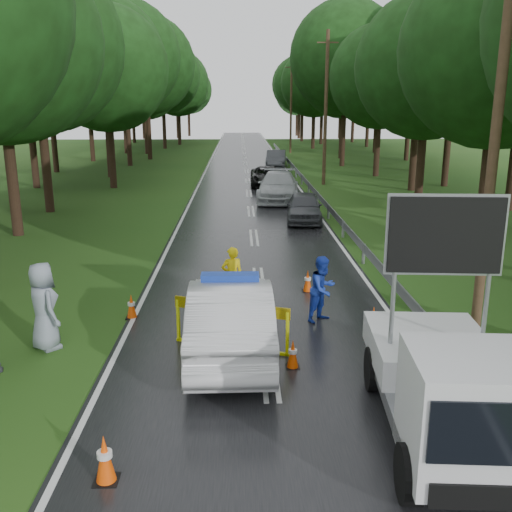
{
  "coord_description": "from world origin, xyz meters",
  "views": [
    {
      "loc": [
        -0.59,
        -10.95,
        5.38
      ],
      "look_at": [
        -0.14,
        4.28,
        1.3
      ],
      "focal_mm": 40.0,
      "sensor_mm": 36.0,
      "label": 1
    }
  ],
  "objects_px": {
    "work_truck": "(455,387)",
    "civilian": "(323,289)",
    "queue_car_third": "(267,176)",
    "queue_car_first": "(304,207)",
    "queue_car_second": "(278,187)",
    "officer": "(232,276)",
    "police_sedan": "(231,317)",
    "queue_car_fourth": "(276,159)",
    "barrier": "(231,314)"
  },
  "relations": [
    {
      "from": "officer",
      "to": "police_sedan",
      "type": "bearing_deg",
      "value": 76.87
    },
    {
      "from": "queue_car_third",
      "to": "barrier",
      "type": "bearing_deg",
      "value": -93.83
    },
    {
      "from": "civilian",
      "to": "queue_car_first",
      "type": "xyz_separation_m",
      "value": [
        0.95,
        12.73,
        -0.17
      ]
    },
    {
      "from": "work_truck",
      "to": "civilian",
      "type": "bearing_deg",
      "value": 107.57
    },
    {
      "from": "civilian",
      "to": "queue_car_fourth",
      "type": "distance_m",
      "value": 35.9
    },
    {
      "from": "civilian",
      "to": "queue_car_fourth",
      "type": "height_order",
      "value": "civilian"
    },
    {
      "from": "barrier",
      "to": "queue_car_third",
      "type": "relative_size",
      "value": 0.56
    },
    {
      "from": "queue_car_first",
      "to": "queue_car_fourth",
      "type": "distance_m",
      "value": 23.16
    },
    {
      "from": "police_sedan",
      "to": "officer",
      "type": "bearing_deg",
      "value": -90.96
    },
    {
      "from": "barrier",
      "to": "civilian",
      "type": "relative_size",
      "value": 1.51
    },
    {
      "from": "queue_car_third",
      "to": "queue_car_fourth",
      "type": "distance_m",
      "value": 11.24
    },
    {
      "from": "police_sedan",
      "to": "work_truck",
      "type": "height_order",
      "value": "work_truck"
    },
    {
      "from": "queue_car_second",
      "to": "work_truck",
      "type": "bearing_deg",
      "value": -81.35
    },
    {
      "from": "queue_car_third",
      "to": "queue_car_fourth",
      "type": "relative_size",
      "value": 1.02
    },
    {
      "from": "civilian",
      "to": "queue_car_second",
      "type": "height_order",
      "value": "civilian"
    },
    {
      "from": "barrier",
      "to": "civilian",
      "type": "height_order",
      "value": "civilian"
    },
    {
      "from": "queue_car_third",
      "to": "queue_car_first",
      "type": "bearing_deg",
      "value": -83.72
    },
    {
      "from": "queue_car_first",
      "to": "queue_car_second",
      "type": "distance_m",
      "value": 6.06
    },
    {
      "from": "police_sedan",
      "to": "queue_car_fourth",
      "type": "height_order",
      "value": "police_sedan"
    },
    {
      "from": "police_sedan",
      "to": "barrier",
      "type": "relative_size",
      "value": 1.98
    },
    {
      "from": "officer",
      "to": "civilian",
      "type": "distance_m",
      "value": 2.64
    },
    {
      "from": "barrier",
      "to": "queue_car_third",
      "type": "height_order",
      "value": "queue_car_third"
    },
    {
      "from": "civilian",
      "to": "queue_car_third",
      "type": "xyz_separation_m",
      "value": [
        -0.24,
        24.73,
        -0.21
      ]
    },
    {
      "from": "civilian",
      "to": "queue_car_fourth",
      "type": "bearing_deg",
      "value": 46.13
    },
    {
      "from": "police_sedan",
      "to": "queue_car_first",
      "type": "height_order",
      "value": "police_sedan"
    },
    {
      "from": "police_sedan",
      "to": "officer",
      "type": "distance_m",
      "value": 3.12
    },
    {
      "from": "officer",
      "to": "civilian",
      "type": "xyz_separation_m",
      "value": [
        2.31,
        -1.28,
        0.03
      ]
    },
    {
      "from": "work_truck",
      "to": "barrier",
      "type": "relative_size",
      "value": 1.95
    },
    {
      "from": "queue_car_second",
      "to": "queue_car_fourth",
      "type": "height_order",
      "value": "queue_car_second"
    },
    {
      "from": "barrier",
      "to": "officer",
      "type": "relative_size",
      "value": 1.57
    },
    {
      "from": "work_truck",
      "to": "officer",
      "type": "bearing_deg",
      "value": 122.22
    },
    {
      "from": "barrier",
      "to": "queue_car_second",
      "type": "height_order",
      "value": "queue_car_second"
    },
    {
      "from": "work_truck",
      "to": "civilian",
      "type": "relative_size",
      "value": 2.95
    },
    {
      "from": "police_sedan",
      "to": "queue_car_first",
      "type": "distance_m",
      "value": 14.93
    },
    {
      "from": "police_sedan",
      "to": "queue_car_fourth",
      "type": "bearing_deg",
      "value": -96.09
    },
    {
      "from": "work_truck",
      "to": "barrier",
      "type": "height_order",
      "value": "work_truck"
    },
    {
      "from": "officer",
      "to": "queue_car_first",
      "type": "distance_m",
      "value": 11.9
    },
    {
      "from": "queue_car_first",
      "to": "queue_car_second",
      "type": "height_order",
      "value": "queue_car_second"
    },
    {
      "from": "police_sedan",
      "to": "queue_car_fourth",
      "type": "distance_m",
      "value": 37.88
    },
    {
      "from": "civilian",
      "to": "queue_car_third",
      "type": "relative_size",
      "value": 0.37
    },
    {
      "from": "queue_car_second",
      "to": "queue_car_third",
      "type": "distance_m",
      "value": 6.01
    },
    {
      "from": "police_sedan",
      "to": "queue_car_third",
      "type": "bearing_deg",
      "value": -95.38
    },
    {
      "from": "officer",
      "to": "queue_car_fourth",
      "type": "height_order",
      "value": "officer"
    },
    {
      "from": "officer",
      "to": "queue_car_third",
      "type": "bearing_deg",
      "value": -108.13
    },
    {
      "from": "barrier",
      "to": "officer",
      "type": "distance_m",
      "value": 2.96
    },
    {
      "from": "barrier",
      "to": "officer",
      "type": "height_order",
      "value": "officer"
    },
    {
      "from": "queue_car_first",
      "to": "barrier",
      "type": "bearing_deg",
      "value": -97.63
    },
    {
      "from": "queue_car_third",
      "to": "queue_car_fourth",
      "type": "xyz_separation_m",
      "value": [
        1.34,
        11.16,
        0.11
      ]
    },
    {
      "from": "police_sedan",
      "to": "queue_car_second",
      "type": "xyz_separation_m",
      "value": [
        2.44,
        20.57,
        -0.04
      ]
    },
    {
      "from": "work_truck",
      "to": "queue_car_fourth",
      "type": "bearing_deg",
      "value": 94.72
    }
  ]
}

